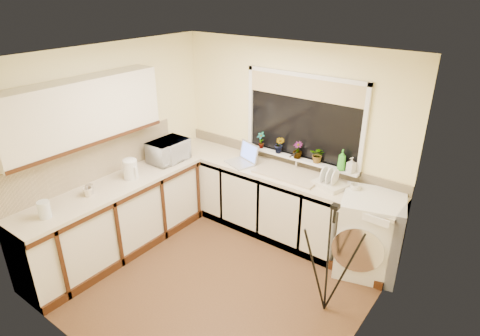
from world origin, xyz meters
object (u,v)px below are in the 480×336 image
at_px(glass_jug, 44,210).
at_px(plant_b, 279,145).
at_px(microwave, 168,151).
at_px(kettle, 130,169).
at_px(laptop, 244,158).
at_px(steel_jar, 90,189).
at_px(plant_d, 318,155).
at_px(plant_c, 298,150).
at_px(cup_back, 355,188).
at_px(dish_rack, 330,185).
at_px(soap_bottle_clear, 351,165).
at_px(plant_a, 261,140).
at_px(tripod, 330,260).
at_px(washing_machine, 369,234).
at_px(cup_left, 88,192).
at_px(soap_bottle_green, 342,160).

height_order(glass_jug, plant_b, plant_b).
bearing_deg(microwave, kettle, -178.38).
bearing_deg(laptop, steel_jar, -98.00).
bearing_deg(plant_d, laptop, -163.22).
relative_size(plant_c, cup_back, 1.78).
height_order(dish_rack, soap_bottle_clear, soap_bottle_clear).
xyz_separation_m(kettle, microwave, (-0.02, 0.65, 0.03)).
height_order(plant_a, cup_back, plant_a).
height_order(laptop, cup_back, laptop).
relative_size(kettle, tripod, 0.19).
bearing_deg(plant_c, washing_machine, -11.59).
relative_size(washing_machine, cup_left, 8.61).
xyz_separation_m(laptop, cup_left, (-0.85, -1.77, -0.02)).
bearing_deg(kettle, dish_rack, 31.33).
distance_m(washing_machine, laptop, 1.82).
xyz_separation_m(kettle, cup_back, (2.31, 1.29, -0.07)).
distance_m(tripod, plant_b, 1.78).
xyz_separation_m(glass_jug, plant_c, (1.45, 2.54, 0.17)).
relative_size(laptop, cup_back, 3.64).
xyz_separation_m(tripod, glass_jug, (-2.46, -1.44, 0.38)).
bearing_deg(plant_c, cup_left, -126.49).
distance_m(dish_rack, glass_jug, 3.08).
distance_m(plant_b, soap_bottle_clear, 0.97).
distance_m(dish_rack, cup_back, 0.29).
distance_m(plant_b, soap_bottle_green, 0.86).
bearing_deg(cup_back, kettle, -150.89).
distance_m(laptop, plant_b, 0.50).
distance_m(washing_machine, soap_bottle_clear, 0.81).
bearing_deg(cup_left, plant_b, 58.76).
relative_size(washing_machine, kettle, 4.05).
height_order(dish_rack, plant_b, plant_b).
distance_m(dish_rack, soap_bottle_green, 0.32).
xyz_separation_m(plant_a, plant_d, (0.82, 0.02, -0.01)).
relative_size(plant_c, cup_left, 1.97).
height_order(steel_jar, cup_left, steel_jar).
height_order(plant_b, cup_back, plant_b).
relative_size(tripod, steel_jar, 10.98).
relative_size(microwave, plant_d, 2.53).
bearing_deg(plant_b, dish_rack, -13.94).
relative_size(microwave, plant_c, 2.40).
bearing_deg(soap_bottle_clear, kettle, -146.52).
height_order(steel_jar, microwave, microwave).
bearing_deg(plant_a, plant_b, -0.79).
bearing_deg(glass_jug, soap_bottle_clear, 49.78).
xyz_separation_m(plant_b, soap_bottle_clear, (0.97, 0.00, -0.02)).
xyz_separation_m(glass_jug, cup_back, (2.29, 2.40, -0.04)).
distance_m(plant_c, plant_d, 0.27).
height_order(dish_rack, plant_a, plant_a).
relative_size(washing_machine, plant_a, 4.21).
height_order(dish_rack, plant_c, plant_c).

